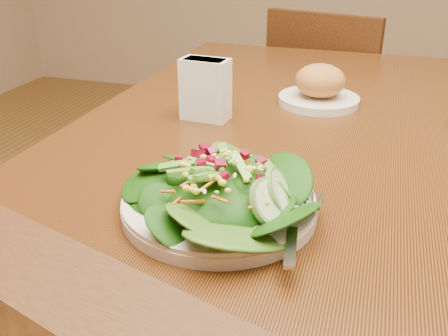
{
  "coord_description": "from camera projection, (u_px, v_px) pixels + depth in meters",
  "views": [
    {
      "loc": [
        0.09,
        -0.82,
        1.08
      ],
      "look_at": [
        -0.08,
        -0.27,
        0.8
      ],
      "focal_mm": 40.0,
      "sensor_mm": 36.0,
      "label": 1
    }
  ],
  "objects": [
    {
      "name": "salad_plate",
      "position": [
        226.0,
        195.0,
        0.63
      ],
      "size": [
        0.26,
        0.25,
        0.07
      ],
      "rotation": [
        0.0,
        0.0,
        -0.25
      ],
      "color": "silver",
      "rests_on": "dining_table"
    },
    {
      "name": "bread_plate",
      "position": [
        320.0,
        88.0,
        1.02
      ],
      "size": [
        0.17,
        0.17,
        0.08
      ],
      "color": "silver",
      "rests_on": "dining_table"
    },
    {
      "name": "napkin_holder",
      "position": [
        205.0,
        88.0,
        0.93
      ],
      "size": [
        0.09,
        0.06,
        0.12
      ],
      "rotation": [
        0.0,
        0.0,
        -0.09
      ],
      "color": "white",
      "rests_on": "dining_table"
    },
    {
      "name": "dining_table",
      "position": [
        311.0,
        188.0,
        0.92
      ],
      "size": [
        0.9,
        1.4,
        0.75
      ],
      "color": "#593213",
      "rests_on": "ground_plane"
    },
    {
      "name": "chair_far",
      "position": [
        327.0,
        125.0,
        1.77
      ],
      "size": [
        0.48,
        0.48,
        0.85
      ],
      "rotation": [
        0.0,
        0.0,
        2.88
      ],
      "color": "#4A240D",
      "rests_on": "ground_plane"
    }
  ]
}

